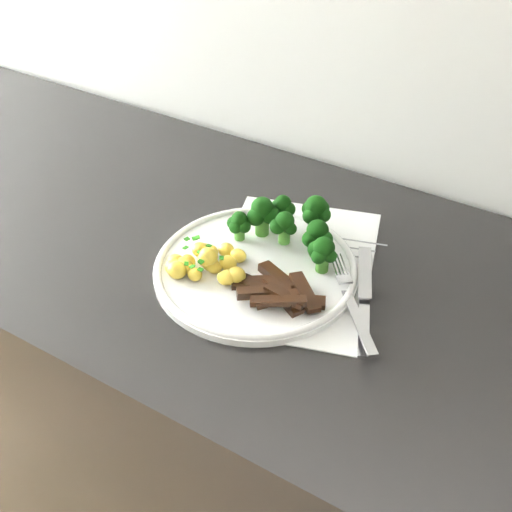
{
  "coord_description": "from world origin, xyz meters",
  "views": [
    {
      "loc": [
        0.23,
        1.07,
        1.47
      ],
      "look_at": [
        -0.13,
        1.66,
        0.91
      ],
      "focal_mm": 44.87,
      "sensor_mm": 36.0,
      "label": 1
    }
  ],
  "objects_px": {
    "counter": "(291,460)",
    "plate": "(256,268)",
    "beef_strips": "(277,291)",
    "broccoli": "(293,224)",
    "fork": "(353,306)",
    "knife": "(364,311)",
    "recipe_paper": "(294,265)",
    "potatoes": "(205,263)"
  },
  "relations": [
    {
      "from": "recipe_paper",
      "to": "beef_strips",
      "type": "height_order",
      "value": "beef_strips"
    },
    {
      "from": "beef_strips",
      "to": "knife",
      "type": "xyz_separation_m",
      "value": [
        0.11,
        0.04,
        -0.01
      ]
    },
    {
      "from": "plate",
      "to": "beef_strips",
      "type": "relative_size",
      "value": 2.05
    },
    {
      "from": "potatoes",
      "to": "knife",
      "type": "height_order",
      "value": "potatoes"
    },
    {
      "from": "fork",
      "to": "knife",
      "type": "bearing_deg",
      "value": 33.6
    },
    {
      "from": "plate",
      "to": "broccoli",
      "type": "distance_m",
      "value": 0.08
    },
    {
      "from": "broccoli",
      "to": "fork",
      "type": "relative_size",
      "value": 1.09
    },
    {
      "from": "recipe_paper",
      "to": "beef_strips",
      "type": "bearing_deg",
      "value": -78.9
    },
    {
      "from": "plate",
      "to": "beef_strips",
      "type": "height_order",
      "value": "beef_strips"
    },
    {
      "from": "plate",
      "to": "knife",
      "type": "relative_size",
      "value": 1.45
    },
    {
      "from": "plate",
      "to": "beef_strips",
      "type": "xyz_separation_m",
      "value": [
        0.06,
        -0.04,
        0.01
      ]
    },
    {
      "from": "plate",
      "to": "knife",
      "type": "bearing_deg",
      "value": -0.83
    },
    {
      "from": "recipe_paper",
      "to": "plate",
      "type": "distance_m",
      "value": 0.06
    },
    {
      "from": "plate",
      "to": "counter",
      "type": "bearing_deg",
      "value": 18.13
    },
    {
      "from": "counter",
      "to": "recipe_paper",
      "type": "height_order",
      "value": "recipe_paper"
    },
    {
      "from": "counter",
      "to": "plate",
      "type": "height_order",
      "value": "plate"
    },
    {
      "from": "plate",
      "to": "knife",
      "type": "height_order",
      "value": "knife"
    },
    {
      "from": "counter",
      "to": "plate",
      "type": "bearing_deg",
      "value": -161.87
    },
    {
      "from": "fork",
      "to": "knife",
      "type": "height_order",
      "value": "fork"
    },
    {
      "from": "recipe_paper",
      "to": "knife",
      "type": "xyz_separation_m",
      "value": [
        0.13,
        -0.04,
        0.01
      ]
    },
    {
      "from": "broccoli",
      "to": "knife",
      "type": "height_order",
      "value": "broccoli"
    },
    {
      "from": "plate",
      "to": "broccoli",
      "type": "relative_size",
      "value": 1.64
    },
    {
      "from": "broccoli",
      "to": "counter",
      "type": "bearing_deg",
      "value": -48.83
    },
    {
      "from": "recipe_paper",
      "to": "potatoes",
      "type": "relative_size",
      "value": 3.12
    },
    {
      "from": "fork",
      "to": "knife",
      "type": "distance_m",
      "value": 0.02
    },
    {
      "from": "broccoli",
      "to": "potatoes",
      "type": "height_order",
      "value": "broccoli"
    },
    {
      "from": "counter",
      "to": "potatoes",
      "type": "height_order",
      "value": "potatoes"
    },
    {
      "from": "plate",
      "to": "fork",
      "type": "relative_size",
      "value": 1.8
    },
    {
      "from": "counter",
      "to": "plate",
      "type": "relative_size",
      "value": 8.11
    },
    {
      "from": "counter",
      "to": "fork",
      "type": "xyz_separation_m",
      "value": [
        0.09,
        -0.03,
        0.46
      ]
    },
    {
      "from": "potatoes",
      "to": "beef_strips",
      "type": "relative_size",
      "value": 0.82
    },
    {
      "from": "potatoes",
      "to": "knife",
      "type": "xyz_separation_m",
      "value": [
        0.22,
        0.04,
        -0.02
      ]
    },
    {
      "from": "potatoes",
      "to": "recipe_paper",
      "type": "bearing_deg",
      "value": 40.89
    },
    {
      "from": "beef_strips",
      "to": "knife",
      "type": "bearing_deg",
      "value": 18.05
    },
    {
      "from": "beef_strips",
      "to": "knife",
      "type": "height_order",
      "value": "beef_strips"
    },
    {
      "from": "counter",
      "to": "plate",
      "type": "xyz_separation_m",
      "value": [
        -0.06,
        -0.02,
        0.45
      ]
    },
    {
      "from": "plate",
      "to": "beef_strips",
      "type": "distance_m",
      "value": 0.07
    },
    {
      "from": "beef_strips",
      "to": "potatoes",
      "type": "bearing_deg",
      "value": -177.85
    },
    {
      "from": "beef_strips",
      "to": "broccoli",
      "type": "bearing_deg",
      "value": 108.57
    },
    {
      "from": "potatoes",
      "to": "knife",
      "type": "distance_m",
      "value": 0.23
    },
    {
      "from": "recipe_paper",
      "to": "broccoli",
      "type": "relative_size",
      "value": 2.05
    },
    {
      "from": "counter",
      "to": "fork",
      "type": "distance_m",
      "value": 0.47
    }
  ]
}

